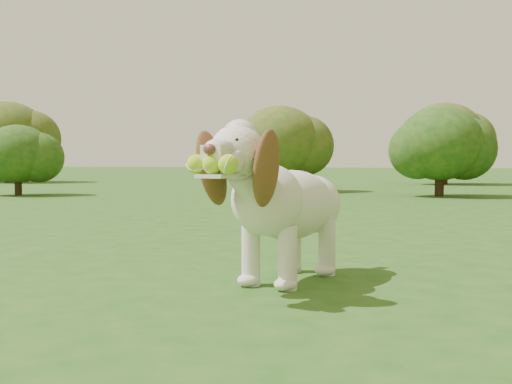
# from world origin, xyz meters

# --- Properties ---
(ground) EXTENTS (80.00, 80.00, 0.00)m
(ground) POSITION_xyz_m (0.00, 0.00, 0.00)
(ground) COLOR #1D4D16
(ground) RESTS_ON ground
(dog) EXTENTS (0.61, 1.19, 0.78)m
(dog) POSITION_xyz_m (0.47, 0.29, 0.42)
(dog) COLOR silver
(dog) RESTS_ON ground
(shrub_a) EXTENTS (1.13, 1.13, 1.17)m
(shrub_a) POSITION_xyz_m (-5.41, 6.47, 0.69)
(shrub_a) COLOR #382314
(shrub_a) RESTS_ON ground
(shrub_g) EXTENTS (2.00, 2.00, 2.07)m
(shrub_g) POSITION_xyz_m (-9.26, 11.47, 1.22)
(shrub_g) COLOR #382314
(shrub_g) RESTS_ON ground
(shrub_c) EXTENTS (1.39, 1.39, 1.44)m
(shrub_c) POSITION_xyz_m (1.34, 7.96, 0.85)
(shrub_c) COLOR #382314
(shrub_c) RESTS_ON ground
(shrub_i) EXTENTS (1.86, 1.86, 1.92)m
(shrub_i) POSITION_xyz_m (1.51, 13.02, 1.13)
(shrub_i) COLOR #382314
(shrub_i) RESTS_ON ground
(shrub_b) EXTENTS (1.53, 1.53, 1.58)m
(shrub_b) POSITION_xyz_m (-1.50, 8.82, 0.93)
(shrub_b) COLOR #382314
(shrub_b) RESTS_ON ground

